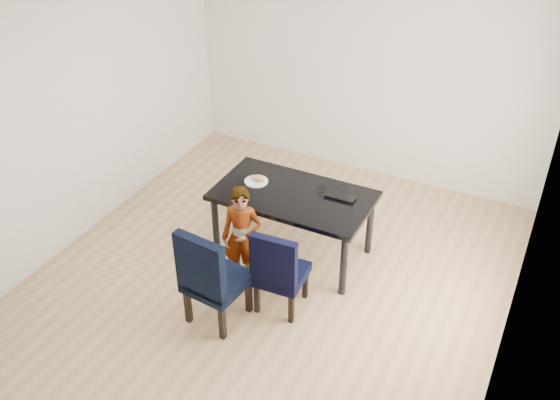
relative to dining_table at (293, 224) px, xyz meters
The scene contains 14 objects.
floor 0.63m from the dining_table, 90.00° to the right, with size 4.50×5.00×0.01m, color tan.
ceiling 2.38m from the dining_table, 90.00° to the right, with size 4.50×5.00×0.01m, color white.
wall_back 2.23m from the dining_table, 90.00° to the left, with size 4.50×0.01×2.70m, color silver.
wall_front 3.16m from the dining_table, 90.00° to the right, with size 4.50×0.01×2.70m, color silver.
wall_left 2.51m from the dining_table, 167.50° to the right, with size 0.01×5.00×2.70m, color white.
wall_right 2.51m from the dining_table, 12.50° to the right, with size 0.01×5.00×2.70m, color white.
dining_table is the anchor object (origin of this frame).
chair_left 1.21m from the dining_table, 99.34° to the right, with size 0.50×0.52×1.04m, color black.
chair_right 0.83m from the dining_table, 71.67° to the right, with size 0.44×0.46×0.92m, color black.
child 0.71m from the dining_table, 109.88° to the right, with size 0.40×0.26×1.10m, color #FF5815.
plate 0.59m from the dining_table, behind, with size 0.25×0.25×0.01m, color silver.
sandwich 0.60m from the dining_table, behind, with size 0.15×0.07×0.06m, color olive.
laptop 0.62m from the dining_table, 22.55° to the left, with size 0.32×0.20×0.03m, color black.
cable_tangle 0.50m from the dining_table, 23.40° to the left, with size 0.16×0.16×0.01m, color black.
Camera 1 is at (2.26, -4.29, 4.19)m, focal length 40.00 mm.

